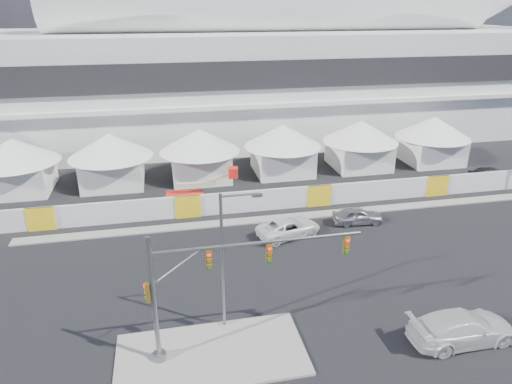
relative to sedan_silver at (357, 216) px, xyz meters
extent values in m
plane|color=black|center=(-7.99, -10.29, -0.72)|extent=(160.00, 160.00, 0.00)
cube|color=gray|center=(-13.99, -13.29, -0.64)|extent=(10.00, 5.00, 0.15)
cube|color=gray|center=(12.01, 2.21, -0.66)|extent=(80.00, 1.20, 0.12)
cube|color=silver|center=(0.01, 31.71, 6.28)|extent=(80.00, 24.00, 14.00)
cube|color=black|center=(0.01, 19.56, 9.08)|extent=(68.00, 0.30, 3.20)
cube|color=silver|center=(0.01, 19.31, 5.58)|extent=(72.00, 0.80, 0.50)
cylinder|color=silver|center=(0.01, 29.71, 17.06)|extent=(57.60, 8.40, 8.40)
cylinder|color=silver|center=(2.01, 29.71, 16.64)|extent=(51.60, 6.80, 6.80)
cylinder|color=silver|center=(4.01, 29.71, 16.22)|extent=(45.60, 5.20, 5.20)
cube|color=white|center=(-29.99, 13.71, 0.78)|extent=(6.00, 6.00, 3.00)
cone|color=white|center=(-29.99, 13.71, 3.48)|extent=(8.40, 8.40, 2.40)
cube|color=white|center=(-20.99, 13.71, 0.78)|extent=(6.00, 6.00, 3.00)
cone|color=white|center=(-20.99, 13.71, 3.48)|extent=(8.40, 8.40, 2.40)
cube|color=white|center=(-11.99, 13.71, 0.78)|extent=(6.00, 6.00, 3.00)
cone|color=white|center=(-11.99, 13.71, 3.48)|extent=(8.40, 8.40, 2.40)
cube|color=white|center=(-2.99, 13.71, 0.78)|extent=(6.00, 6.00, 3.00)
cone|color=white|center=(-2.99, 13.71, 3.48)|extent=(8.40, 8.40, 2.40)
cube|color=white|center=(6.01, 13.71, 0.78)|extent=(6.00, 6.00, 3.00)
cone|color=white|center=(6.01, 13.71, 3.48)|extent=(8.40, 8.40, 2.40)
cube|color=white|center=(15.01, 13.71, 0.78)|extent=(6.00, 6.00, 3.00)
cone|color=white|center=(15.01, 13.71, 3.48)|extent=(8.40, 8.40, 2.40)
cube|color=silver|center=(-1.99, 4.21, 0.28)|extent=(70.00, 0.25, 2.00)
imported|color=#A3A3A7|center=(0.00, 0.00, 0.00)|extent=(2.01, 4.34, 1.44)
imported|color=white|center=(-6.33, -1.00, 0.01)|extent=(3.86, 5.74, 1.46)
imported|color=silver|center=(-0.30, -14.91, 0.16)|extent=(2.56, 6.08, 1.75)
imported|color=black|center=(17.82, 6.57, 0.07)|extent=(2.21, 4.75, 1.57)
cylinder|color=gray|center=(-16.69, -13.16, 3.04)|extent=(0.24, 0.24, 7.23)
cylinder|color=gray|center=(-16.69, -13.16, -0.37)|extent=(0.70, 0.70, 0.40)
cylinder|color=gray|center=(-11.37, -13.16, 5.75)|extent=(10.63, 0.16, 0.16)
cube|color=#594714|center=(-13.88, -13.16, 5.11)|extent=(0.32, 0.22, 1.05)
cube|color=#594714|center=(-10.86, -13.16, 5.11)|extent=(0.32, 0.22, 1.05)
cube|color=#594714|center=(-6.76, -13.16, 5.11)|extent=(0.32, 0.22, 1.05)
cube|color=#594714|center=(-16.94, -13.16, 3.65)|extent=(0.22, 0.32, 1.05)
cylinder|color=slate|center=(-12.98, -11.09, 3.55)|extent=(0.16, 0.16, 8.24)
cylinder|color=slate|center=(-11.97, -11.09, 7.49)|extent=(2.02, 0.11, 0.11)
cube|color=slate|center=(-11.05, -11.09, 7.40)|extent=(0.55, 0.23, 0.14)
cube|color=red|center=(-14.12, 7.16, -0.20)|extent=(3.57, 1.89, 1.04)
cube|color=beige|center=(-12.98, 7.16, 1.18)|extent=(3.62, 0.73, 0.33)
cube|color=beige|center=(-10.89, 7.16, 1.75)|extent=(2.81, 0.60, 1.15)
cube|color=red|center=(-9.56, 7.16, 2.23)|extent=(0.95, 0.95, 0.95)
camera|label=1|loc=(-15.55, -32.49, 16.65)|focal=32.00mm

